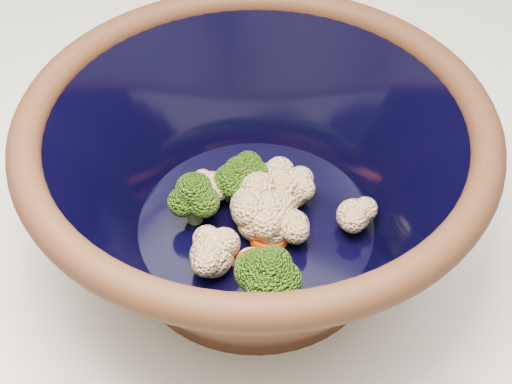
{
  "coord_description": "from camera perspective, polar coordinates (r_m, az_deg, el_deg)",
  "views": [
    {
      "loc": [
        0.16,
        -0.44,
        1.37
      ],
      "look_at": [
        -0.02,
        -0.1,
        0.97
      ],
      "focal_mm": 50.0,
      "sensor_mm": 36.0,
      "label": 1
    }
  ],
  "objects": [
    {
      "name": "mixing_bowl",
      "position": [
        0.55,
        0.0,
        1.07
      ],
      "size": [
        0.42,
        0.42,
        0.15
      ],
      "rotation": [
        0.0,
        0.0,
        0.33
      ],
      "color": "black",
      "rests_on": "counter"
    },
    {
      "name": "vegetable_pile",
      "position": [
        0.57,
        -0.17,
        -1.46
      ],
      "size": [
        0.15,
        0.15,
        0.05
      ],
      "color": "#608442",
      "rests_on": "mixing_bowl"
    }
  ]
}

